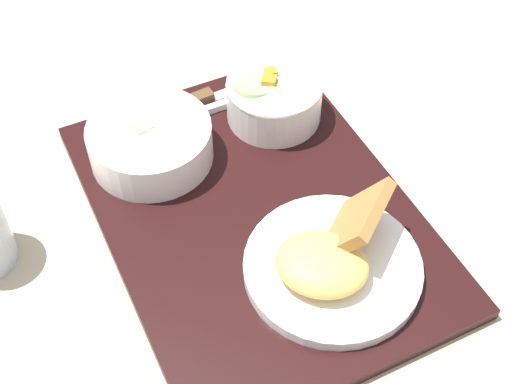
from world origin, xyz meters
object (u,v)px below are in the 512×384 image
Objects in this scene: bowl_salad at (274,97)px; plate_main at (331,262)px; bowl_soup at (150,140)px; knife at (197,101)px; spoon at (229,102)px.

bowl_salad is 0.64× the size of plate_main.
bowl_soup is at bearing -152.92° from plate_main.
bowl_salad reaches higher than knife.
plate_main is 1.12× the size of spoon.
plate_main is (0.22, 0.11, -0.01)m from bowl_soup.
spoon is (0.02, 0.04, -0.00)m from knife.
plate_main is at bearing 27.08° from bowl_soup.
knife is at bearing -172.81° from plate_main.
bowl_salad is 0.06m from spoon.
plate_main is 0.98× the size of knife.
bowl_soup is at bearing -87.70° from bowl_salad.
spoon is at bearing -179.99° from plate_main.
plate_main is 0.27m from spoon.
bowl_salad is at bearing -41.57° from knife.
bowl_soup is (0.01, -0.16, -0.00)m from bowl_salad.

